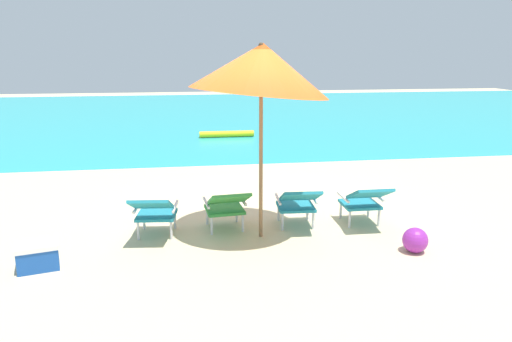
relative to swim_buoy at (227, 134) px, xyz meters
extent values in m
plane|color=beige|center=(-0.23, -3.55, -0.10)|extent=(40.00, 40.00, 0.00)
cube|color=#28B2B7|center=(-0.23, 5.41, -0.09)|extent=(40.00, 18.00, 0.01)
cylinder|color=yellow|center=(0.00, 0.00, 0.00)|extent=(1.60, 0.18, 0.18)
cube|color=teal|center=(-1.68, -7.63, 0.18)|extent=(0.57, 0.56, 0.04)
cube|color=teal|center=(-1.72, -7.99, 0.45)|extent=(0.57, 0.57, 0.27)
cylinder|color=silver|center=(-1.88, -7.39, 0.03)|extent=(0.04, 0.04, 0.26)
cylinder|color=silver|center=(-1.44, -7.44, 0.03)|extent=(0.04, 0.04, 0.26)
cylinder|color=silver|center=(-1.92, -7.81, 0.03)|extent=(0.04, 0.04, 0.26)
cylinder|color=silver|center=(-1.49, -7.86, 0.03)|extent=(0.04, 0.04, 0.26)
cube|color=silver|center=(-1.94, -7.60, 0.30)|extent=(0.09, 0.50, 0.03)
cube|color=silver|center=(-1.42, -7.65, 0.30)|extent=(0.09, 0.50, 0.03)
cube|color=#338E3D|center=(-0.73, -7.53, 0.18)|extent=(0.56, 0.55, 0.04)
cube|color=#338E3D|center=(-0.70, -7.90, 0.45)|extent=(0.57, 0.56, 0.27)
cylinder|color=silver|center=(-0.97, -7.34, 0.03)|extent=(0.04, 0.04, 0.26)
cylinder|color=silver|center=(-0.53, -7.30, 0.03)|extent=(0.04, 0.04, 0.26)
cylinder|color=silver|center=(-0.93, -7.76, 0.03)|extent=(0.04, 0.04, 0.26)
cylinder|color=silver|center=(-0.50, -7.72, 0.03)|extent=(0.04, 0.04, 0.26)
cube|color=silver|center=(-0.99, -7.55, 0.30)|extent=(0.08, 0.50, 0.03)
cube|color=silver|center=(-0.48, -7.51, 0.30)|extent=(0.08, 0.50, 0.03)
cube|color=teal|center=(0.30, -7.55, 0.18)|extent=(0.55, 0.53, 0.04)
cube|color=teal|center=(0.28, -7.92, 0.45)|extent=(0.55, 0.55, 0.27)
cylinder|color=silver|center=(0.09, -7.33, 0.03)|extent=(0.04, 0.04, 0.26)
cylinder|color=silver|center=(0.53, -7.36, 0.03)|extent=(0.04, 0.04, 0.26)
cylinder|color=silver|center=(0.07, -7.75, 0.03)|extent=(0.04, 0.04, 0.26)
cylinder|color=silver|center=(0.51, -7.78, 0.03)|extent=(0.04, 0.04, 0.26)
cube|color=silver|center=(0.04, -7.54, 0.30)|extent=(0.06, 0.50, 0.03)
cube|color=silver|center=(0.56, -7.57, 0.30)|extent=(0.06, 0.50, 0.03)
cube|color=teal|center=(1.26, -7.59, 0.18)|extent=(0.53, 0.51, 0.04)
cube|color=teal|center=(1.26, -7.96, 0.45)|extent=(0.53, 0.52, 0.27)
cylinder|color=silver|center=(1.04, -7.38, 0.03)|extent=(0.04, 0.04, 0.26)
cylinder|color=silver|center=(1.48, -7.38, 0.03)|extent=(0.04, 0.04, 0.26)
cylinder|color=silver|center=(1.04, -7.80, 0.03)|extent=(0.04, 0.04, 0.26)
cylinder|color=silver|center=(1.48, -7.80, 0.03)|extent=(0.04, 0.04, 0.26)
cube|color=silver|center=(1.00, -7.59, 0.30)|extent=(0.04, 0.50, 0.03)
cube|color=silver|center=(1.52, -7.59, 0.30)|extent=(0.04, 0.50, 0.03)
cylinder|color=olive|center=(-0.27, -7.93, 0.90)|extent=(0.05, 0.05, 1.99)
cone|color=#EA5619|center=(-0.27, -7.93, 2.17)|extent=(2.20, 2.16, 0.79)
sphere|color=#4C3823|center=(-0.27, -7.93, 2.45)|extent=(0.07, 0.07, 0.07)
sphere|color=purple|center=(1.56, -8.76, 0.06)|extent=(0.32, 0.32, 0.32)
cube|color=#194CA5|center=(-3.01, -8.55, 0.03)|extent=(0.51, 0.40, 0.26)
cube|color=white|center=(-3.01, -8.55, 0.19)|extent=(0.53, 0.42, 0.06)
camera|label=1|loc=(-1.29, -14.13, 2.39)|focal=34.21mm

